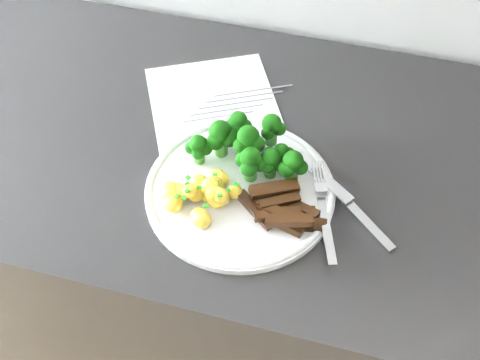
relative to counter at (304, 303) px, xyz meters
The scene contains 8 objects.
counter is the anchor object (origin of this frame).
recipe_paper 0.49m from the counter, 164.43° to the left, with size 0.32×0.36×0.00m.
plate 0.48m from the counter, 143.39° to the right, with size 0.28×0.28×0.02m.
broccoli 0.51m from the counter, 163.20° to the right, with size 0.19×0.12×0.07m.
potatoes 0.52m from the counter, 143.95° to the right, with size 0.12×0.11×0.04m.
beef_strips 0.49m from the counter, 111.34° to the right, with size 0.14×0.09×0.03m.
fork 0.48m from the counter, 84.07° to the right, with size 0.07×0.18×0.02m.
knife 0.47m from the counter, 57.92° to the right, with size 0.17×0.15×0.02m.
Camera 1 is at (0.13, 1.05, 1.59)m, focal length 44.59 mm.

